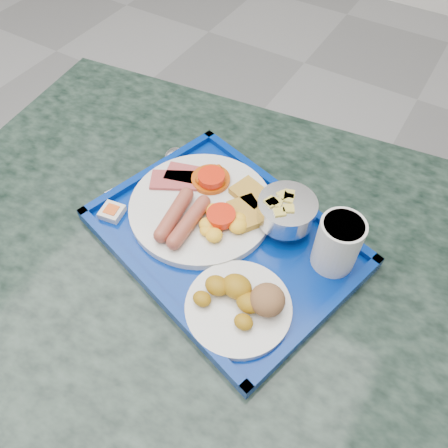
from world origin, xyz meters
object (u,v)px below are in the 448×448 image
Objects in this scene: tray at (224,239)px; bread_plate at (243,302)px; juice_cup at (338,242)px; fruit_bowl at (286,211)px; main_plate at (205,206)px; table at (234,311)px.

bread_plate is (0.10, -0.10, 0.02)m from tray.
bread_plate is 0.19m from juice_cup.
bread_plate is 0.19m from fruit_bowl.
main_plate is 2.62× the size of juice_cup.
table is 0.32m from juice_cup.
juice_cup is at bearing -12.08° from fruit_bowl.
table is at bearing -112.98° from fruit_bowl.
table is 13.01× the size of fruit_bowl.
main_plate is at bearing 139.47° from bread_plate.
tray is 0.12m from fruit_bowl.
fruit_bowl is 1.01× the size of juice_cup.
fruit_bowl reaches higher than main_plate.
bread_plate is at bearing -54.59° from table.
juice_cup is at bearing 16.42° from tray.
bread_plate is at bearing -46.63° from tray.
juice_cup is (0.11, -0.02, 0.01)m from fruit_bowl.
juice_cup reaches higher than bread_plate.
main_plate is (-0.06, 0.03, 0.02)m from tray.
table is 0.26m from bread_plate.
table is 0.26m from main_plate.
juice_cup is at bearing 60.93° from bread_plate.
bread_plate is 1.64× the size of fruit_bowl.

